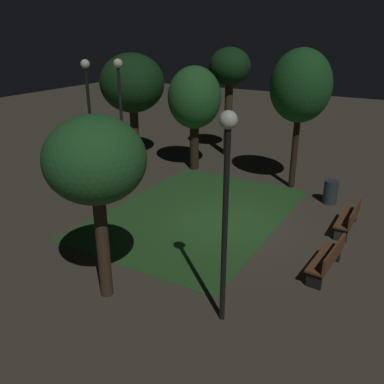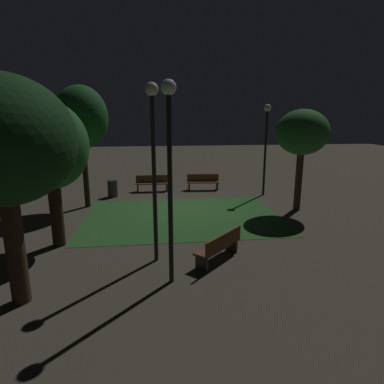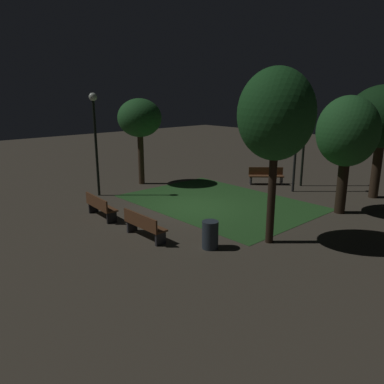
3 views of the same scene
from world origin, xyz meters
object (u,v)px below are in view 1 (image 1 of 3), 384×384
Objects in this scene: tree_near_wall at (95,162)px; tree_tall_center at (301,87)px; bench_front_left at (328,258)px; tree_back_left at (132,84)px; lamp_post_near_wall at (226,187)px; trash_bin at (330,192)px; tree_right_canopy at (230,71)px; bench_corner at (350,218)px; lamp_post_plaza_east at (89,102)px; tree_back_right at (194,99)px; bench_front_right at (89,185)px; lamp_post_plaza_west at (120,103)px.

tree_tall_center reaches higher than tree_near_wall.
tree_back_left is (5.85, 10.78, 3.15)m from bench_front_left.
lamp_post_near_wall reaches higher than trash_bin.
tree_near_wall is 5.02× the size of trash_bin.
tree_right_canopy is at bearing 39.22° from bench_front_left.
tree_near_wall is at bearing 145.47° from bench_corner.
bench_corner is 0.36× the size of lamp_post_plaza_east.
tree_tall_center is 1.08× the size of tree_back_left.
tree_right_canopy is 5.16m from tree_tall_center.
tree_back_left reaches higher than tree_back_right.
lamp_post_plaza_east is 5.64× the size of trash_bin.
tree_tall_center reaches higher than lamp_post_plaza_east.
tree_near_wall is (-6.47, 4.45, 2.91)m from bench_corner.
tree_right_canopy is 4.69m from tree_back_left.
bench_front_right is at bearing 46.83° from tree_near_wall.
tree_right_canopy is (5.84, 7.11, 3.70)m from bench_corner.
bench_front_left is at bearing 180.00° from bench_corner.
bench_front_right is 9.00m from lamp_post_near_wall.
tree_tall_center is 4.10m from trash_bin.
lamp_post_near_wall is (-3.91, -7.65, 2.69)m from bench_front_right.
lamp_post_plaza_west is (-5.97, 1.85, -0.82)m from tree_right_canopy.
lamp_post_near_wall reaches higher than bench_corner.
tree_near_wall is 9.62m from tree_tall_center.
bench_corner is 8.38m from tree_near_wall.
trash_bin is at bearing -21.75° from tree_near_wall.
tree_tall_center is 1.10× the size of lamp_post_plaza_east.
tree_tall_center is 7.98m from tree_back_left.
tree_back_left is 10.28m from trash_bin.
tree_tall_center is at bearing 7.77° from lamp_post_near_wall.
tree_back_right is 0.92× the size of lamp_post_plaza_west.
bench_front_right is (-1.97, 9.25, 0.00)m from bench_corner.
lamp_post_near_wall is at bearing 151.99° from bench_front_left.
lamp_post_plaza_east is (1.47, 1.03, 2.85)m from bench_front_right.
tree_tall_center is at bearing -90.54° from tree_back_right.
tree_right_canopy reaches higher than bench_corner.
tree_back_right is (0.06, -3.34, -0.43)m from tree_back_left.
tree_back_right is (0.04, 4.63, -0.83)m from tree_tall_center.
bench_front_right is at bearing 102.03° from bench_corner.
tree_back_right is 0.93× the size of lamp_post_plaza_east.
bench_front_right is at bearing 127.61° from tree_tall_center.
lamp_post_plaza_west reaches higher than tree_back_right.
tree_back_right reaches higher than trash_bin.
tree_back_right is 7.02m from trash_bin.
lamp_post_plaza_west is at bearing 90.82° from bench_corner.
tree_back_left is 1.09× the size of tree_back_right.
trash_bin is at bearing -118.39° from tree_tall_center.
tree_near_wall is 9.96m from tree_back_right.
tree_back_left is at bearing 74.56° from bench_corner.
bench_front_right is at bearing 164.71° from tree_right_canopy.
tree_back_left is at bearing 90.09° from tree_tall_center.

